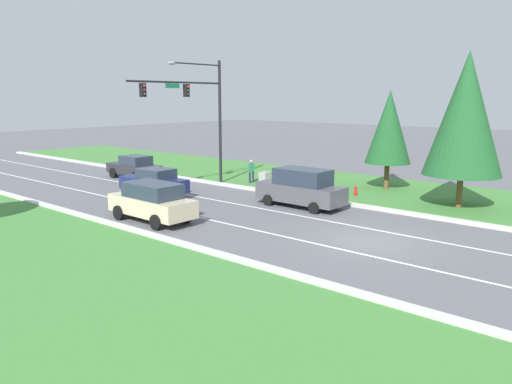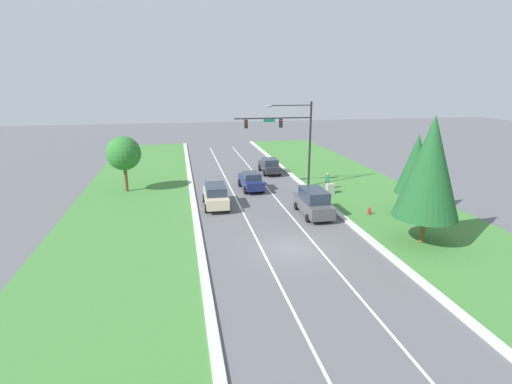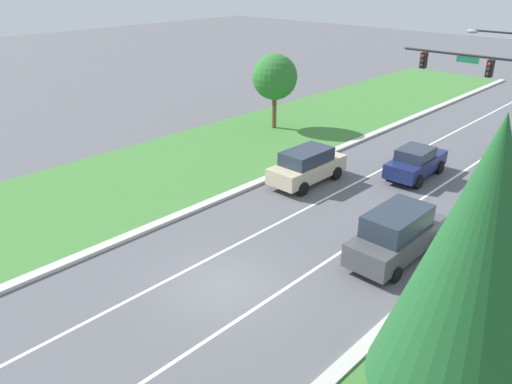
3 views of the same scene
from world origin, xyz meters
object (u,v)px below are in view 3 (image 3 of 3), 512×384
at_px(fire_hydrant, 495,306).
at_px(champagne_suv, 307,166).
at_px(graphite_suv, 397,234).
at_px(traffic_signal_mast, 506,89).
at_px(oak_near_left_tree, 275,77).
at_px(conifer_far_right_tree, 476,263).
at_px(navy_sedan, 416,162).

bearing_deg(fire_hydrant, champagne_suv, 158.57).
relative_size(graphite_suv, fire_hydrant, 7.16).
distance_m(traffic_signal_mast, oak_near_left_tree, 15.91).
distance_m(traffic_signal_mast, fire_hydrant, 11.62).
bearing_deg(graphite_suv, traffic_signal_mast, 87.89).
relative_size(graphite_suv, conifer_far_right_tree, 0.60).
distance_m(champagne_suv, fire_hydrant, 12.64).
relative_size(champagne_suv, oak_near_left_tree, 0.89).
bearing_deg(graphite_suv, champagne_suv, 154.15).
bearing_deg(champagne_suv, conifer_far_right_tree, -39.34).
height_order(traffic_signal_mast, oak_near_left_tree, traffic_signal_mast).
bearing_deg(traffic_signal_mast, champagne_suv, -147.33).
distance_m(navy_sedan, champagne_suv, 6.20).
bearing_deg(champagne_suv, traffic_signal_mast, 33.20).
relative_size(navy_sedan, champagne_suv, 0.96).
relative_size(traffic_signal_mast, oak_near_left_tree, 1.57).
xyz_separation_m(traffic_signal_mast, oak_near_left_tree, (-15.75, 1.31, -1.82)).
xyz_separation_m(traffic_signal_mast, fire_hydrant, (3.98, -9.59, -5.22)).
bearing_deg(conifer_far_right_tree, fire_hydrant, 97.75).
bearing_deg(champagne_suv, graphite_suv, -25.69).
xyz_separation_m(champagne_suv, oak_near_left_tree, (-7.98, 6.29, 2.74)).
distance_m(traffic_signal_mast, navy_sedan, 6.06).
bearing_deg(conifer_far_right_tree, navy_sedan, 119.46).
bearing_deg(fire_hydrant, conifer_far_right_tree, -82.25).
height_order(navy_sedan, oak_near_left_tree, oak_near_left_tree).
bearing_deg(navy_sedan, graphite_suv, -69.72).
distance_m(navy_sedan, oak_near_left_tree, 12.31).
relative_size(champagne_suv, conifer_far_right_tree, 0.57).
bearing_deg(oak_near_left_tree, graphite_suv, -32.88).
height_order(traffic_signal_mast, navy_sedan, traffic_signal_mast).
bearing_deg(oak_near_left_tree, traffic_signal_mast, -4.76).
height_order(graphite_suv, conifer_far_right_tree, conifer_far_right_tree).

